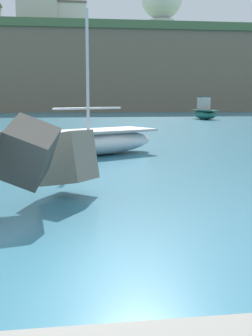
# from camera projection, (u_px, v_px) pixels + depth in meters

# --- Properties ---
(ground_plane) EXTENTS (400.00, 400.00, 0.00)m
(ground_plane) POSITION_uv_depth(u_px,v_px,m) (52.00, 278.00, 6.15)
(ground_plane) COLOR teal
(breakwater_jetty) EXTENTS (31.92, 7.72, 2.56)m
(breakwater_jetty) POSITION_uv_depth(u_px,v_px,m) (20.00, 167.00, 8.05)
(breakwater_jetty) COLOR #3D3A38
(breakwater_jetty) RESTS_ON ground
(boat_near_right) EXTENTS (5.75, 4.44, 5.84)m
(boat_near_right) POSITION_uv_depth(u_px,v_px,m) (97.00, 141.00, 18.96)
(boat_near_right) COLOR white
(boat_near_right) RESTS_ON ground
(boat_mid_centre) EXTENTS (2.17, 4.23, 2.40)m
(boat_mid_centre) POSITION_uv_depth(u_px,v_px,m) (205.00, 112.00, 47.78)
(boat_mid_centre) COLOR #1E6656
(boat_mid_centre) RESTS_ON ground
(headland_bluff) EXTENTS (98.91, 32.33, 13.32)m
(headland_bluff) POSITION_uv_depth(u_px,v_px,m) (56.00, 72.00, 80.88)
(headland_bluff) COLOR #756651
(headland_bluff) RESTS_ON ground
(radar_dome) EXTENTS (7.73, 7.73, 11.14)m
(radar_dome) POSITION_uv_depth(u_px,v_px,m) (162.00, 3.00, 86.01)
(radar_dome) COLOR silver
(radar_dome) RESTS_ON headland_bluff
(station_building_west) EXTENTS (4.99, 8.24, 4.47)m
(station_building_west) POSITION_uv_depth(u_px,v_px,m) (71.00, 19.00, 78.21)
(station_building_west) COLOR silver
(station_building_west) RESTS_ON headland_bluff
(station_building_central) EXTENTS (6.81, 5.26, 4.86)m
(station_building_central) POSITION_uv_depth(u_px,v_px,m) (37.00, 14.00, 74.77)
(station_building_central) COLOR beige
(station_building_central) RESTS_ON headland_bluff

